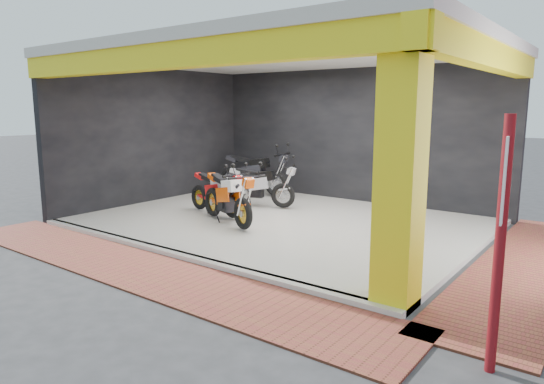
{
  "coord_description": "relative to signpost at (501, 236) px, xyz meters",
  "views": [
    {
      "loc": [
        5.99,
        -6.34,
        2.49
      ],
      "look_at": [
        0.49,
        0.99,
        0.9
      ],
      "focal_mm": 32.0,
      "sensor_mm": 36.0,
      "label": 1
    }
  ],
  "objects": [
    {
      "name": "ground",
      "position": [
        -5.09,
        1.66,
        -1.34
      ],
      "size": [
        80.0,
        80.0,
        0.0
      ],
      "primitive_type": "plane",
      "color": "#2D2D30",
      "rests_on": "ground"
    },
    {
      "name": "showroom_floor",
      "position": [
        -5.09,
        3.66,
        -1.29
      ],
      "size": [
        8.0,
        6.0,
        0.1
      ],
      "primitive_type": "cube",
      "color": "white",
      "rests_on": "ground"
    },
    {
      "name": "showroom_ceiling",
      "position": [
        -5.09,
        3.66,
        2.26
      ],
      "size": [
        8.4,
        6.4,
        0.2
      ],
      "primitive_type": "cube",
      "color": "beige",
      "rests_on": "corner_column"
    },
    {
      "name": "back_wall",
      "position": [
        -5.09,
        6.76,
        0.41
      ],
      "size": [
        8.2,
        0.2,
        3.5
      ],
      "primitive_type": "cube",
      "color": "black",
      "rests_on": "ground"
    },
    {
      "name": "left_wall",
      "position": [
        -9.19,
        3.66,
        0.41
      ],
      "size": [
        0.2,
        6.2,
        3.5
      ],
      "primitive_type": "cube",
      "color": "black",
      "rests_on": "ground"
    },
    {
      "name": "corner_column",
      "position": [
        -1.34,
        0.91,
        0.41
      ],
      "size": [
        0.5,
        0.5,
        3.5
      ],
      "primitive_type": "cube",
      "color": "yellow",
      "rests_on": "ground"
    },
    {
      "name": "header_beam_front",
      "position": [
        -5.09,
        0.66,
        1.96
      ],
      "size": [
        8.4,
        0.3,
        0.4
      ],
      "primitive_type": "cube",
      "color": "yellow",
      "rests_on": "corner_column"
    },
    {
      "name": "header_beam_right",
      "position": [
        -1.09,
        3.66,
        1.96
      ],
      "size": [
        0.3,
        6.4,
        0.4
      ],
      "primitive_type": "cube",
      "color": "yellow",
      "rests_on": "corner_column"
    },
    {
      "name": "floor_kerb",
      "position": [
        -5.09,
        0.64,
        -1.29
      ],
      "size": [
        8.0,
        0.2,
        0.1
      ],
      "primitive_type": "cube",
      "color": "white",
      "rests_on": "ground"
    },
    {
      "name": "paver_front",
      "position": [
        -5.09,
        -0.14,
        -1.32
      ],
      "size": [
        9.0,
        1.4,
        0.03
      ],
      "primitive_type": "cube",
      "color": "brown",
      "rests_on": "ground"
    },
    {
      "name": "paver_right",
      "position": [
        -0.29,
        3.66,
        -1.32
      ],
      "size": [
        1.4,
        7.0,
        0.03
      ],
      "primitive_type": "cube",
      "color": "brown",
      "rests_on": "ground"
    },
    {
      "name": "signpost",
      "position": [
        0.0,
        0.0,
        0.0
      ],
      "size": [
        0.1,
        0.34,
        2.44
      ],
      "rotation": [
        0.0,
        0.0,
        0.13
      ],
      "color": "maroon",
      "rests_on": "ground"
    },
    {
      "name": "moto_hero",
      "position": [
        -5.15,
        2.43,
        -0.58
      ],
      "size": [
        2.29,
        1.52,
        1.31
      ],
      "primitive_type": null,
      "rotation": [
        0.0,
        0.0,
        -0.37
      ],
      "color": "#E24C09",
      "rests_on": "showroom_floor"
    },
    {
      "name": "moto_row_a",
      "position": [
        -6.0,
        3.06,
        -0.65
      ],
      "size": [
        2.04,
        1.06,
        1.18
      ],
      "primitive_type": null,
      "rotation": [
        0.0,
        0.0,
        -0.18
      ],
      "color": "red",
      "rests_on": "showroom_floor"
    },
    {
      "name": "moto_row_b",
      "position": [
        -5.75,
        4.62,
        -0.63
      ],
      "size": [
        2.13,
        1.3,
        1.22
      ],
      "primitive_type": null,
      "rotation": [
        0.0,
        0.0,
        0.3
      ],
      "color": "#ACAEB4",
      "rests_on": "showroom_floor"
    },
    {
      "name": "moto_row_d",
      "position": [
        -6.8,
        5.76,
        -0.53
      ],
      "size": [
        2.4,
        1.16,
        1.41
      ],
      "primitive_type": null,
      "rotation": [
        0.0,
        0.0,
        0.14
      ],
      "color": "black",
      "rests_on": "showroom_floor"
    }
  ]
}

